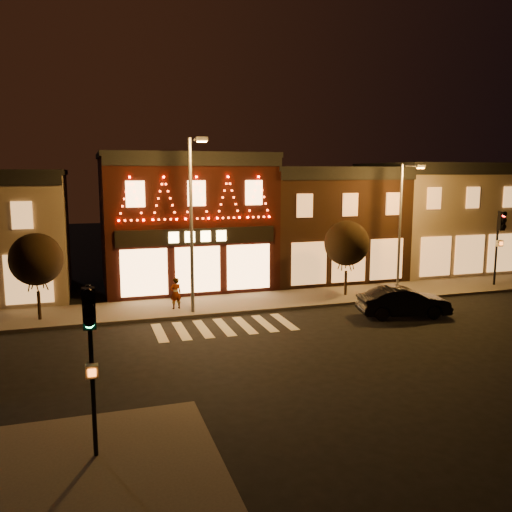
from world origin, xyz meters
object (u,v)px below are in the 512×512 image
streetlamp_mid (193,212)px  pedestrian (176,293)px  traffic_signal_near (90,339)px  dark_sedan (404,302)px

streetlamp_mid → pedestrian: streetlamp_mid is taller
traffic_signal_near → dark_sedan: size_ratio=0.96×
traffic_signal_near → streetlamp_mid: size_ratio=0.50×
pedestrian → traffic_signal_near: bearing=61.9°
streetlamp_mid → dark_sedan: 11.40m
streetlamp_mid → traffic_signal_near: bearing=-103.7°
streetlamp_mid → dark_sedan: streetlamp_mid is taller
streetlamp_mid → dark_sedan: bearing=-10.6°
streetlamp_mid → dark_sedan: (9.95, -3.28, -4.49)m
dark_sedan → pedestrian: bearing=78.1°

